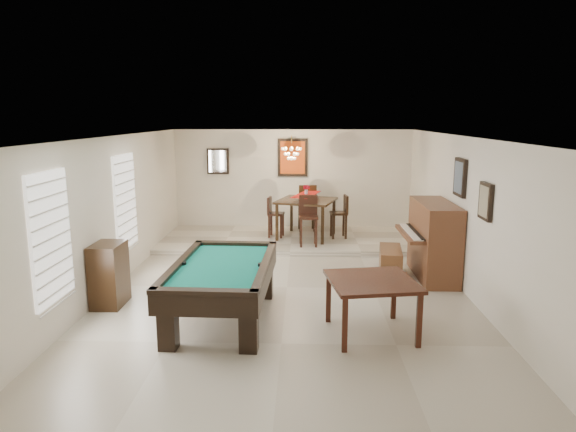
# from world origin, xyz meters

# --- Properties ---
(ground_plane) EXTENTS (6.00, 9.00, 0.02)m
(ground_plane) POSITION_xyz_m (0.00, 0.00, -0.01)
(ground_plane) COLOR beige
(wall_back) EXTENTS (6.00, 0.04, 2.60)m
(wall_back) POSITION_xyz_m (0.00, 4.50, 1.30)
(wall_back) COLOR silver
(wall_back) RESTS_ON ground_plane
(wall_front) EXTENTS (6.00, 0.04, 2.60)m
(wall_front) POSITION_xyz_m (0.00, -4.50, 1.30)
(wall_front) COLOR silver
(wall_front) RESTS_ON ground_plane
(wall_left) EXTENTS (0.04, 9.00, 2.60)m
(wall_left) POSITION_xyz_m (-3.00, 0.00, 1.30)
(wall_left) COLOR silver
(wall_left) RESTS_ON ground_plane
(wall_right) EXTENTS (0.04, 9.00, 2.60)m
(wall_right) POSITION_xyz_m (3.00, 0.00, 1.30)
(wall_right) COLOR silver
(wall_right) RESTS_ON ground_plane
(ceiling) EXTENTS (6.00, 9.00, 0.04)m
(ceiling) POSITION_xyz_m (0.00, 0.00, 2.60)
(ceiling) COLOR white
(ceiling) RESTS_ON wall_back
(dining_step) EXTENTS (6.00, 2.50, 0.12)m
(dining_step) POSITION_xyz_m (0.00, 3.25, 0.06)
(dining_step) COLOR beige
(dining_step) RESTS_ON ground_plane
(window_left_front) EXTENTS (0.06, 1.00, 1.70)m
(window_left_front) POSITION_xyz_m (-2.97, -2.20, 1.40)
(window_left_front) COLOR white
(window_left_front) RESTS_ON wall_left
(window_left_rear) EXTENTS (0.06, 1.00, 1.70)m
(window_left_rear) POSITION_xyz_m (-2.97, 0.60, 1.40)
(window_left_rear) COLOR white
(window_left_rear) RESTS_ON wall_left
(pool_table) EXTENTS (1.43, 2.53, 0.83)m
(pool_table) POSITION_xyz_m (-0.89, -1.47, 0.41)
(pool_table) COLOR black
(pool_table) RESTS_ON ground_plane
(square_table) EXTENTS (1.29, 1.29, 0.77)m
(square_table) POSITION_xyz_m (1.21, -1.90, 0.39)
(square_table) COLOR black
(square_table) RESTS_ON ground_plane
(upright_piano) EXTENTS (0.94, 1.67, 1.39)m
(upright_piano) POSITION_xyz_m (2.51, 0.70, 0.70)
(upright_piano) COLOR brown
(upright_piano) RESTS_ON ground_plane
(piano_bench) EXTENTS (0.50, 1.02, 0.55)m
(piano_bench) POSITION_xyz_m (1.89, 0.63, 0.27)
(piano_bench) COLOR brown
(piano_bench) RESTS_ON ground_plane
(apothecary_chest) EXTENTS (0.44, 0.66, 0.99)m
(apothecary_chest) POSITION_xyz_m (-2.76, -0.91, 0.50)
(apothecary_chest) COLOR black
(apothecary_chest) RESTS_ON ground_plane
(dining_table) EXTENTS (1.53, 1.53, 1.02)m
(dining_table) POSITION_xyz_m (0.34, 3.27, 0.63)
(dining_table) COLOR black
(dining_table) RESTS_ON dining_step
(flower_vase) EXTENTS (0.16, 0.16, 0.23)m
(flower_vase) POSITION_xyz_m (0.34, 3.27, 1.25)
(flower_vase) COLOR maroon
(flower_vase) RESTS_ON dining_table
(dining_chair_south) EXTENTS (0.42, 0.42, 1.10)m
(dining_chair_south) POSITION_xyz_m (0.39, 2.48, 0.67)
(dining_chair_south) COLOR black
(dining_chair_south) RESTS_ON dining_step
(dining_chair_north) EXTENTS (0.47, 0.47, 1.16)m
(dining_chair_north) POSITION_xyz_m (0.36, 4.01, 0.70)
(dining_chair_north) COLOR black
(dining_chair_north) RESTS_ON dining_step
(dining_chair_west) EXTENTS (0.40, 0.40, 0.95)m
(dining_chair_west) POSITION_xyz_m (-0.36, 3.30, 0.60)
(dining_chair_west) COLOR black
(dining_chair_west) RESTS_ON dining_step
(dining_chair_east) EXTENTS (0.41, 0.41, 1.00)m
(dining_chair_east) POSITION_xyz_m (1.10, 3.26, 0.62)
(dining_chair_east) COLOR black
(dining_chair_east) RESTS_ON dining_step
(chandelier) EXTENTS (0.44, 0.44, 0.60)m
(chandelier) POSITION_xyz_m (0.00, 3.20, 2.20)
(chandelier) COLOR #FFE5B2
(chandelier) RESTS_ON ceiling
(back_painting) EXTENTS (0.75, 0.06, 0.95)m
(back_painting) POSITION_xyz_m (0.00, 4.46, 1.90)
(back_painting) COLOR #D84C14
(back_painting) RESTS_ON wall_back
(back_mirror) EXTENTS (0.55, 0.06, 0.65)m
(back_mirror) POSITION_xyz_m (-1.90, 4.46, 1.80)
(back_mirror) COLOR white
(back_mirror) RESTS_ON wall_back
(right_picture_upper) EXTENTS (0.06, 0.55, 0.65)m
(right_picture_upper) POSITION_xyz_m (2.96, 0.30, 1.90)
(right_picture_upper) COLOR slate
(right_picture_upper) RESTS_ON wall_right
(right_picture_lower) EXTENTS (0.06, 0.45, 0.55)m
(right_picture_lower) POSITION_xyz_m (2.96, -1.00, 1.70)
(right_picture_lower) COLOR gray
(right_picture_lower) RESTS_ON wall_right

